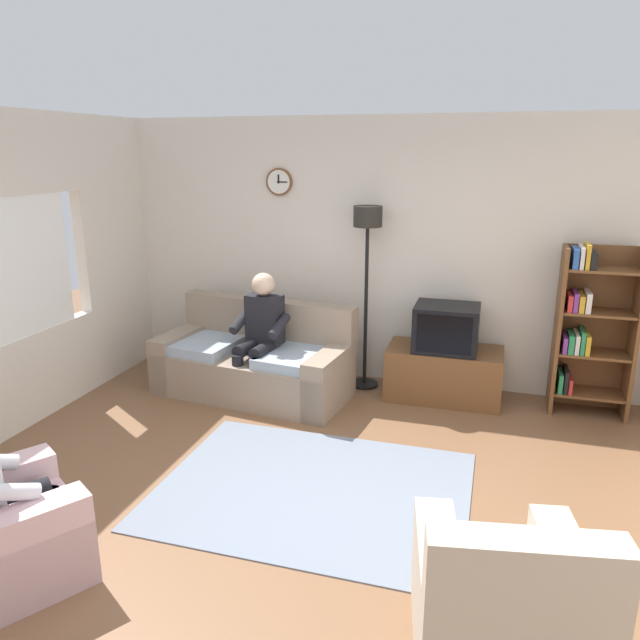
{
  "coord_description": "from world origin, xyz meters",
  "views": [
    {
      "loc": [
        1.05,
        -3.36,
        2.36
      ],
      "look_at": [
        -0.27,
        1.11,
        1.04
      ],
      "focal_mm": 33.57,
      "sensor_mm": 36.0,
      "label": 1
    }
  ],
  "objects_px": {
    "couch": "(255,363)",
    "tv_stand": "(444,373)",
    "tv": "(446,328)",
    "floor_lamp": "(367,247)",
    "bookshelf": "(589,327)",
    "armchair_near_bookshelf": "(502,607)",
    "person_on_couch": "(260,330)"
  },
  "relations": [
    {
      "from": "tv_stand",
      "to": "tv",
      "type": "height_order",
      "value": "tv"
    },
    {
      "from": "tv",
      "to": "floor_lamp",
      "type": "bearing_deg",
      "value": 171.38
    },
    {
      "from": "couch",
      "to": "person_on_couch",
      "type": "relative_size",
      "value": 1.61
    },
    {
      "from": "tv_stand",
      "to": "tv",
      "type": "distance_m",
      "value": 0.48
    },
    {
      "from": "couch",
      "to": "tv_stand",
      "type": "distance_m",
      "value": 1.88
    },
    {
      "from": "tv",
      "to": "armchair_near_bookshelf",
      "type": "relative_size",
      "value": 0.6
    },
    {
      "from": "bookshelf",
      "to": "person_on_couch",
      "type": "relative_size",
      "value": 1.28
    },
    {
      "from": "tv_stand",
      "to": "person_on_couch",
      "type": "xyz_separation_m",
      "value": [
        -1.72,
        -0.5,
        0.44
      ]
    },
    {
      "from": "tv_stand",
      "to": "bookshelf",
      "type": "height_order",
      "value": "bookshelf"
    },
    {
      "from": "tv_stand",
      "to": "person_on_couch",
      "type": "bearing_deg",
      "value": -163.7
    },
    {
      "from": "couch",
      "to": "tv",
      "type": "relative_size",
      "value": 3.32
    },
    {
      "from": "tv",
      "to": "bookshelf",
      "type": "bearing_deg",
      "value": 4.45
    },
    {
      "from": "floor_lamp",
      "to": "tv_stand",
      "type": "bearing_deg",
      "value": -6.93
    },
    {
      "from": "armchair_near_bookshelf",
      "to": "person_on_couch",
      "type": "relative_size",
      "value": 0.81
    },
    {
      "from": "floor_lamp",
      "to": "person_on_couch",
      "type": "xyz_separation_m",
      "value": [
        -0.91,
        -0.6,
        -0.75
      ]
    },
    {
      "from": "tv_stand",
      "to": "armchair_near_bookshelf",
      "type": "relative_size",
      "value": 1.09
    },
    {
      "from": "tv",
      "to": "floor_lamp",
      "type": "relative_size",
      "value": 0.32
    },
    {
      "from": "floor_lamp",
      "to": "armchair_near_bookshelf",
      "type": "relative_size",
      "value": 1.84
    },
    {
      "from": "bookshelf",
      "to": "armchair_near_bookshelf",
      "type": "bearing_deg",
      "value": -102.51
    },
    {
      "from": "tv",
      "to": "bookshelf",
      "type": "distance_m",
      "value": 1.27
    },
    {
      "from": "tv",
      "to": "bookshelf",
      "type": "relative_size",
      "value": 0.38
    },
    {
      "from": "couch",
      "to": "bookshelf",
      "type": "distance_m",
      "value": 3.18
    },
    {
      "from": "armchair_near_bookshelf",
      "to": "tv",
      "type": "bearing_deg",
      "value": 100.2
    },
    {
      "from": "bookshelf",
      "to": "floor_lamp",
      "type": "bearing_deg",
      "value": 179.31
    },
    {
      "from": "tv_stand",
      "to": "tv",
      "type": "xyz_separation_m",
      "value": [
        0.0,
        -0.02,
        0.48
      ]
    },
    {
      "from": "tv",
      "to": "couch",
      "type": "bearing_deg",
      "value": -168.59
    },
    {
      "from": "tv",
      "to": "floor_lamp",
      "type": "distance_m",
      "value": 1.09
    },
    {
      "from": "tv_stand",
      "to": "person_on_couch",
      "type": "relative_size",
      "value": 0.89
    },
    {
      "from": "tv",
      "to": "person_on_couch",
      "type": "height_order",
      "value": "person_on_couch"
    },
    {
      "from": "tv_stand",
      "to": "tv",
      "type": "bearing_deg",
      "value": -90.0
    },
    {
      "from": "couch",
      "to": "person_on_couch",
      "type": "distance_m",
      "value": 0.42
    },
    {
      "from": "bookshelf",
      "to": "floor_lamp",
      "type": "relative_size",
      "value": 0.86
    }
  ]
}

